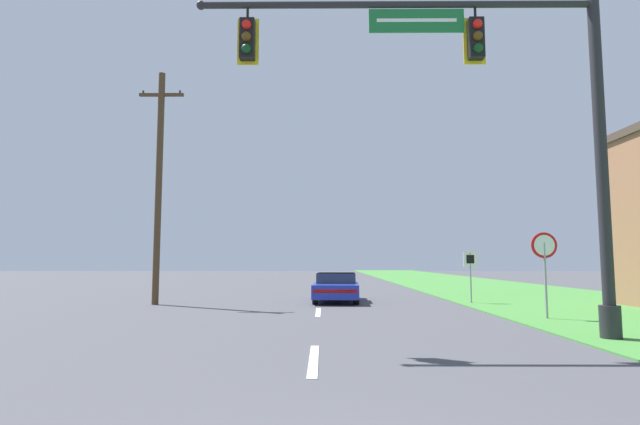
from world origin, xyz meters
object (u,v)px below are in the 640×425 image
(car_ahead, at_px, (336,287))
(stop_sign, at_px, (545,255))
(utility_pole_near, at_px, (159,183))
(signal_mast, at_px, (502,107))
(route_sign_post, at_px, (470,265))

(car_ahead, height_order, stop_sign, stop_sign)
(utility_pole_near, bearing_deg, signal_mast, -39.19)
(car_ahead, xyz_separation_m, utility_pole_near, (-7.13, -1.55, 4.22))
(route_sign_post, bearing_deg, utility_pole_near, -177.66)
(stop_sign, xyz_separation_m, utility_pole_near, (-13.10, 4.94, 2.96))
(car_ahead, height_order, route_sign_post, route_sign_post)
(route_sign_post, height_order, utility_pole_near, utility_pole_near)
(signal_mast, bearing_deg, route_sign_post, 78.42)
(signal_mast, relative_size, stop_sign, 3.75)
(car_ahead, relative_size, route_sign_post, 2.17)
(route_sign_post, bearing_deg, signal_mast, -101.58)
(car_ahead, distance_m, utility_pole_near, 8.43)
(stop_sign, bearing_deg, car_ahead, 132.58)
(car_ahead, distance_m, route_sign_post, 5.55)
(car_ahead, bearing_deg, route_sign_post, -10.97)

